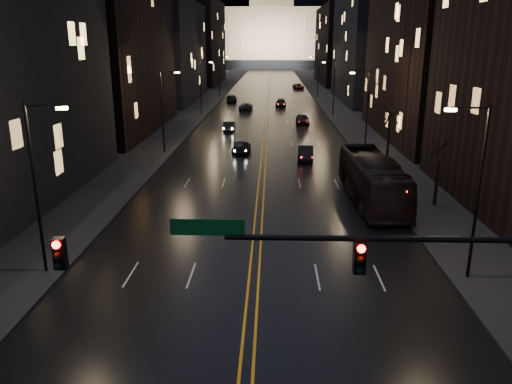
# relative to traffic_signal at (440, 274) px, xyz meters

# --- Properties ---
(road) EXTENTS (20.00, 320.00, 0.02)m
(road) POSITION_rel_traffic_signal_xyz_m (-5.91, 130.00, -5.09)
(road) COLOR black
(road) RESTS_ON ground
(sidewalk_left) EXTENTS (8.00, 320.00, 0.16)m
(sidewalk_left) POSITION_rel_traffic_signal_xyz_m (-19.91, 130.00, -5.02)
(sidewalk_left) COLOR black
(sidewalk_left) RESTS_ON ground
(sidewalk_right) EXTENTS (8.00, 320.00, 0.16)m
(sidewalk_right) POSITION_rel_traffic_signal_xyz_m (8.09, 130.00, -5.02)
(sidewalk_right) COLOR black
(sidewalk_right) RESTS_ON ground
(center_line) EXTENTS (0.62, 320.00, 0.01)m
(center_line) POSITION_rel_traffic_signal_xyz_m (-5.91, 130.00, -5.08)
(center_line) COLOR orange
(center_line) RESTS_ON road
(building_left_mid) EXTENTS (12.00, 30.00, 28.00)m
(building_left_mid) POSITION_rel_traffic_signal_xyz_m (-26.91, 54.00, 8.90)
(building_left_mid) COLOR black
(building_left_mid) RESTS_ON ground
(building_left_far) EXTENTS (12.00, 34.00, 20.00)m
(building_left_far) POSITION_rel_traffic_signal_xyz_m (-26.91, 92.00, 4.90)
(building_left_far) COLOR black
(building_left_far) RESTS_ON ground
(building_left_dist) EXTENTS (12.00, 40.00, 24.00)m
(building_left_dist) POSITION_rel_traffic_signal_xyz_m (-26.91, 140.00, 6.90)
(building_left_dist) COLOR black
(building_left_dist) RESTS_ON ground
(building_right_mid) EXTENTS (12.00, 34.00, 26.00)m
(building_right_mid) POSITION_rel_traffic_signal_xyz_m (15.09, 92.00, 7.90)
(building_right_mid) COLOR black
(building_right_mid) RESTS_ON ground
(building_right_dist) EXTENTS (12.00, 40.00, 22.00)m
(building_right_dist) POSITION_rel_traffic_signal_xyz_m (15.09, 140.00, 5.90)
(building_right_dist) COLOR black
(building_right_dist) RESTS_ON ground
(capitol) EXTENTS (90.00, 50.00, 58.50)m
(capitol) POSITION_rel_traffic_signal_xyz_m (-5.91, 250.00, 12.05)
(capitol) COLOR black
(capitol) RESTS_ON ground
(traffic_signal) EXTENTS (17.29, 0.45, 7.00)m
(traffic_signal) POSITION_rel_traffic_signal_xyz_m (0.00, 0.00, 0.00)
(traffic_signal) COLOR black
(traffic_signal) RESTS_ON ground
(streetlamp_right_near) EXTENTS (2.13, 0.25, 9.00)m
(streetlamp_right_near) POSITION_rel_traffic_signal_xyz_m (4.91, 10.00, -0.02)
(streetlamp_right_near) COLOR black
(streetlamp_right_near) RESTS_ON ground
(streetlamp_left_near) EXTENTS (2.13, 0.25, 9.00)m
(streetlamp_left_near) POSITION_rel_traffic_signal_xyz_m (-16.72, 10.00, -0.02)
(streetlamp_left_near) COLOR black
(streetlamp_left_near) RESTS_ON ground
(streetlamp_right_mid) EXTENTS (2.13, 0.25, 9.00)m
(streetlamp_right_mid) POSITION_rel_traffic_signal_xyz_m (4.91, 40.00, -0.02)
(streetlamp_right_mid) COLOR black
(streetlamp_right_mid) RESTS_ON ground
(streetlamp_left_mid) EXTENTS (2.13, 0.25, 9.00)m
(streetlamp_left_mid) POSITION_rel_traffic_signal_xyz_m (-16.72, 40.00, -0.02)
(streetlamp_left_mid) COLOR black
(streetlamp_left_mid) RESTS_ON ground
(streetlamp_right_far) EXTENTS (2.13, 0.25, 9.00)m
(streetlamp_right_far) POSITION_rel_traffic_signal_xyz_m (4.91, 70.00, -0.02)
(streetlamp_right_far) COLOR black
(streetlamp_right_far) RESTS_ON ground
(streetlamp_left_far) EXTENTS (2.13, 0.25, 9.00)m
(streetlamp_left_far) POSITION_rel_traffic_signal_xyz_m (-16.72, 70.00, -0.02)
(streetlamp_left_far) COLOR black
(streetlamp_left_far) RESTS_ON ground
(streetlamp_right_dist) EXTENTS (2.13, 0.25, 9.00)m
(streetlamp_right_dist) POSITION_rel_traffic_signal_xyz_m (4.91, 100.00, -0.02)
(streetlamp_right_dist) COLOR black
(streetlamp_right_dist) RESTS_ON ground
(streetlamp_left_dist) EXTENTS (2.13, 0.25, 9.00)m
(streetlamp_left_dist) POSITION_rel_traffic_signal_xyz_m (-16.72, 100.00, -0.02)
(streetlamp_left_dist) COLOR black
(streetlamp_left_dist) RESTS_ON ground
(tree_right_mid) EXTENTS (2.40, 2.40, 6.65)m
(tree_right_mid) POSITION_rel_traffic_signal_xyz_m (7.09, 22.00, -0.58)
(tree_right_mid) COLOR black
(tree_right_mid) RESTS_ON ground
(tree_right_far) EXTENTS (2.40, 2.40, 6.65)m
(tree_right_far) POSITION_rel_traffic_signal_xyz_m (7.09, 38.00, -0.58)
(tree_right_far) COLOR black
(tree_right_far) RESTS_ON ground
(bus) EXTENTS (3.36, 12.86, 3.56)m
(bus) POSITION_rel_traffic_signal_xyz_m (2.59, 23.09, -3.32)
(bus) COLOR black
(bus) RESTS_ON ground
(oncoming_car_a) EXTENTS (2.09, 4.59, 1.53)m
(oncoming_car_a) POSITION_rel_traffic_signal_xyz_m (-8.41, 40.38, -4.34)
(oncoming_car_a) COLOR black
(oncoming_car_a) RESTS_ON ground
(oncoming_car_b) EXTENTS (1.52, 4.19, 1.37)m
(oncoming_car_b) POSITION_rel_traffic_signal_xyz_m (-10.95, 54.74, -4.42)
(oncoming_car_b) COLOR black
(oncoming_car_b) RESTS_ON ground
(oncoming_car_c) EXTENTS (2.42, 4.92, 1.34)m
(oncoming_car_c) POSITION_rel_traffic_signal_xyz_m (-9.83, 77.67, -4.43)
(oncoming_car_c) COLOR black
(oncoming_car_c) RESTS_ON ground
(oncoming_car_d) EXTENTS (2.60, 5.44, 1.53)m
(oncoming_car_d) POSITION_rel_traffic_signal_xyz_m (-13.43, 90.00, -4.34)
(oncoming_car_d) COLOR black
(oncoming_car_d) RESTS_ON ground
(receding_car_a) EXTENTS (1.86, 4.59, 1.48)m
(receding_car_a) POSITION_rel_traffic_signal_xyz_m (-1.53, 37.22, -4.36)
(receding_car_a) COLOR black
(receding_car_a) RESTS_ON ground
(receding_car_b) EXTENTS (1.90, 4.72, 1.61)m
(receding_car_b) POSITION_rel_traffic_signal_xyz_m (-0.51, 60.84, -4.30)
(receding_car_b) COLOR black
(receding_car_b) RESTS_ON ground
(receding_car_c) EXTENTS (2.16, 4.96, 1.42)m
(receding_car_c) POSITION_rel_traffic_signal_xyz_m (-3.41, 82.32, -4.39)
(receding_car_c) COLOR black
(receding_car_c) RESTS_ON ground
(receding_car_d) EXTENTS (3.02, 5.50, 1.46)m
(receding_car_d) POSITION_rel_traffic_signal_xyz_m (1.83, 121.23, -4.37)
(receding_car_d) COLOR black
(receding_car_d) RESTS_ON ground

